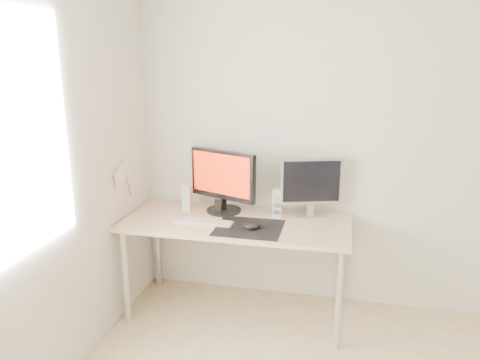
{
  "coord_description": "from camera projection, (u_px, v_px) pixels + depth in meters",
  "views": [
    {
      "loc": [
        -0.21,
        -1.67,
        1.89
      ],
      "look_at": [
        -0.92,
        1.45,
        1.01
      ],
      "focal_mm": 35.0,
      "sensor_mm": 36.0,
      "label": 1
    }
  ],
  "objects": [
    {
      "name": "phone_dock",
      "position": [
        218.0,
        210.0,
        3.44
      ],
      "size": [
        0.06,
        0.05,
        0.11
      ],
      "color": "black",
      "rests_on": "desk"
    },
    {
      "name": "main_monitor",
      "position": [
        223.0,
        179.0,
        3.44
      ],
      "size": [
        0.53,
        0.34,
        0.47
      ],
      "color": "black",
      "rests_on": "desk"
    },
    {
      "name": "second_monitor",
      "position": [
        311.0,
        184.0,
        3.35
      ],
      "size": [
        0.44,
        0.22,
        0.43
      ],
      "color": "silver",
      "rests_on": "desk"
    },
    {
      "name": "mousepad",
      "position": [
        249.0,
        228.0,
        3.18
      ],
      "size": [
        0.45,
        0.4,
        0.0
      ],
      "primitive_type": "cube",
      "color": "black",
      "rests_on": "desk"
    },
    {
      "name": "desk",
      "position": [
        237.0,
        231.0,
        3.34
      ],
      "size": [
        1.6,
        0.7,
        0.73
      ],
      "color": "#D1B587",
      "rests_on": "ground"
    },
    {
      "name": "wall_back",
      "position": [
        375.0,
        144.0,
        3.34
      ],
      "size": [
        3.5,
        0.0,
        3.5
      ],
      "primitive_type": "plane",
      "rotation": [
        1.57,
        0.0,
        0.0
      ],
      "color": "silver",
      "rests_on": "ground"
    },
    {
      "name": "speaker_right",
      "position": [
        277.0,
        203.0,
        3.37
      ],
      "size": [
        0.07,
        0.08,
        0.2
      ],
      "color": "silver",
      "rests_on": "desk"
    },
    {
      "name": "mouse",
      "position": [
        251.0,
        226.0,
        3.14
      ],
      "size": [
        0.12,
        0.07,
        0.04
      ],
      "primitive_type": "ellipsoid",
      "color": "black",
      "rests_on": "mousepad"
    },
    {
      "name": "pennant",
      "position": [
        122.0,
        176.0,
        3.27
      ],
      "size": [
        0.01,
        0.23,
        0.29
      ],
      "color": "#A57F54",
      "rests_on": "wall_left"
    },
    {
      "name": "speaker_left",
      "position": [
        187.0,
        197.0,
        3.52
      ],
      "size": [
        0.07,
        0.08,
        0.2
      ],
      "color": "silver",
      "rests_on": "desk"
    },
    {
      "name": "keyboard",
      "position": [
        204.0,
        222.0,
        3.27
      ],
      "size": [
        0.43,
        0.14,
        0.02
      ],
      "color": "#B3B3B5",
      "rests_on": "desk"
    }
  ]
}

